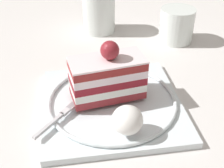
{
  "coord_description": "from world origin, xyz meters",
  "views": [
    {
      "loc": [
        0.14,
        0.41,
        0.33
      ],
      "look_at": [
        0.01,
        0.02,
        0.05
      ],
      "focal_mm": 48.91,
      "sensor_mm": 36.0,
      "label": 1
    }
  ],
  "objects_px": {
    "whipped_cream_dollop": "(127,120)",
    "fork": "(60,116)",
    "drink_glass_near": "(99,12)",
    "dessert_plate": "(112,103)",
    "cake_slice": "(107,76)",
    "drink_glass_far": "(176,27)"
  },
  "relations": [
    {
      "from": "fork",
      "to": "drink_glass_near",
      "type": "height_order",
      "value": "drink_glass_near"
    },
    {
      "from": "drink_glass_near",
      "to": "fork",
      "type": "bearing_deg",
      "value": 63.93
    },
    {
      "from": "dessert_plate",
      "to": "cake_slice",
      "type": "distance_m",
      "value": 0.05
    },
    {
      "from": "whipped_cream_dollop",
      "to": "drink_glass_far",
      "type": "height_order",
      "value": "drink_glass_far"
    },
    {
      "from": "dessert_plate",
      "to": "whipped_cream_dollop",
      "type": "height_order",
      "value": "whipped_cream_dollop"
    },
    {
      "from": "whipped_cream_dollop",
      "to": "drink_glass_near",
      "type": "height_order",
      "value": "drink_glass_near"
    },
    {
      "from": "dessert_plate",
      "to": "drink_glass_near",
      "type": "relative_size",
      "value": 2.46
    },
    {
      "from": "dessert_plate",
      "to": "drink_glass_near",
      "type": "distance_m",
      "value": 0.32
    },
    {
      "from": "whipped_cream_dollop",
      "to": "drink_glass_near",
      "type": "distance_m",
      "value": 0.4
    },
    {
      "from": "cake_slice",
      "to": "fork",
      "type": "height_order",
      "value": "cake_slice"
    },
    {
      "from": "cake_slice",
      "to": "dessert_plate",
      "type": "bearing_deg",
      "value": 107.71
    },
    {
      "from": "dessert_plate",
      "to": "whipped_cream_dollop",
      "type": "relative_size",
      "value": 5.82
    },
    {
      "from": "dessert_plate",
      "to": "drink_glass_far",
      "type": "relative_size",
      "value": 3.33
    },
    {
      "from": "drink_glass_near",
      "to": "drink_glass_far",
      "type": "distance_m",
      "value": 0.19
    },
    {
      "from": "fork",
      "to": "drink_glass_far",
      "type": "xyz_separation_m",
      "value": [
        -0.32,
        -0.22,
        0.01
      ]
    },
    {
      "from": "whipped_cream_dollop",
      "to": "dessert_plate",
      "type": "bearing_deg",
      "value": -92.78
    },
    {
      "from": "whipped_cream_dollop",
      "to": "fork",
      "type": "distance_m",
      "value": 0.11
    },
    {
      "from": "dessert_plate",
      "to": "fork",
      "type": "relative_size",
      "value": 2.95
    },
    {
      "from": "whipped_cream_dollop",
      "to": "fork",
      "type": "relative_size",
      "value": 0.51
    },
    {
      "from": "cake_slice",
      "to": "drink_glass_far",
      "type": "distance_m",
      "value": 0.3
    },
    {
      "from": "drink_glass_near",
      "to": "whipped_cream_dollop",
      "type": "bearing_deg",
      "value": 79.53
    },
    {
      "from": "fork",
      "to": "drink_glass_far",
      "type": "bearing_deg",
      "value": -145.8
    }
  ]
}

